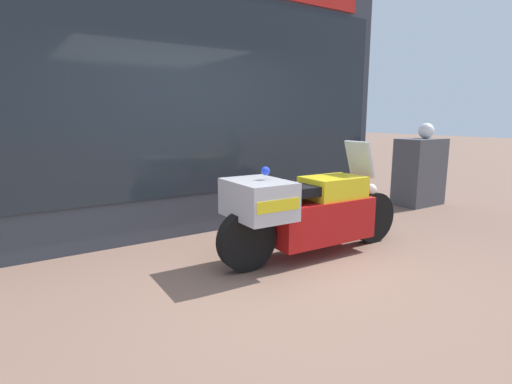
# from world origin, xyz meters

# --- Properties ---
(ground_plane) EXTENTS (60.00, 60.00, 0.00)m
(ground_plane) POSITION_xyz_m (0.00, 0.00, 0.00)
(ground_plane) COLOR #7A5B4C
(shop_building) EXTENTS (6.45, 0.55, 3.54)m
(shop_building) POSITION_xyz_m (-0.36, 2.00, 1.78)
(shop_building) COLOR #333842
(shop_building) RESTS_ON ground
(window_display) EXTENTS (5.28, 0.30, 1.97)m
(window_display) POSITION_xyz_m (0.29, 2.03, 0.47)
(window_display) COLOR slate
(window_display) RESTS_ON ground
(paramedic_motorcycle) EXTENTS (2.44, 0.75, 1.27)m
(paramedic_motorcycle) POSITION_xyz_m (0.64, 0.32, 0.54)
(paramedic_motorcycle) COLOR black
(paramedic_motorcycle) RESTS_ON ground
(utility_cabinet) EXTENTS (0.85, 0.53, 1.17)m
(utility_cabinet) POSITION_xyz_m (4.11, 1.31, 0.59)
(utility_cabinet) COLOR #4C4C51
(utility_cabinet) RESTS_ON ground
(white_helmet) EXTENTS (0.27, 0.27, 0.27)m
(white_helmet) POSITION_xyz_m (4.21, 1.31, 1.31)
(white_helmet) COLOR white
(white_helmet) RESTS_ON utility_cabinet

